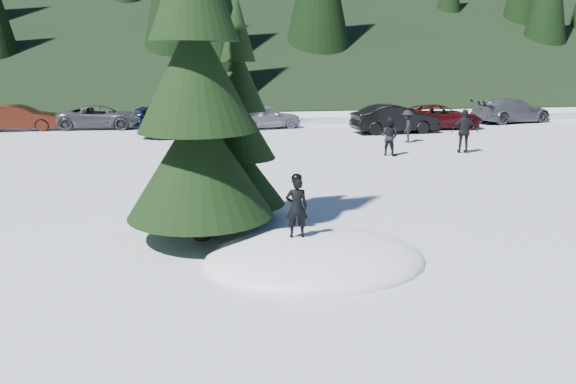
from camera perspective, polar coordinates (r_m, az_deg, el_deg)
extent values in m
plane|color=silver|center=(11.30, 2.76, -7.01)|extent=(200.00, 200.00, 0.00)
ellipsoid|color=white|center=(11.30, 2.76, -7.01)|extent=(4.48, 3.52, 0.96)
cylinder|color=black|center=(12.56, -8.83, -1.66)|extent=(0.38, 0.38, 1.40)
cone|color=black|center=(12.32, -9.02, 3.24)|extent=(3.20, 3.20, 2.46)
cone|color=black|center=(12.12, -9.35, 11.92)|extent=(2.54, 2.54, 2.46)
cylinder|color=black|center=(14.01, -4.81, -0.78)|extent=(0.26, 0.26, 1.00)
cone|color=black|center=(13.86, -4.87, 1.86)|extent=(2.20, 2.20, 1.52)
cone|color=black|center=(13.67, -4.96, 6.58)|extent=(1.75, 1.75, 1.52)
cone|color=black|center=(13.57, -5.07, 11.40)|extent=(1.29, 1.29, 1.52)
cone|color=black|center=(13.58, -5.17, 16.26)|extent=(0.84, 0.84, 1.52)
imported|color=black|center=(11.04, 0.88, -1.56)|extent=(0.47, 0.34, 1.21)
imported|color=black|center=(23.30, 10.26, 5.58)|extent=(0.96, 0.95, 1.56)
imported|color=black|center=(24.63, 17.49, 5.91)|extent=(1.15, 0.74, 1.82)
imported|color=black|center=(27.07, 12.01, 6.56)|extent=(0.93, 1.12, 1.51)
imported|color=#3C140B|center=(33.93, -25.55, 6.81)|extent=(4.25, 1.65, 1.38)
imported|color=#43454A|center=(33.22, -18.50, 7.24)|extent=(4.80, 2.52, 1.29)
imported|color=black|center=(28.40, -9.64, 7.01)|extent=(5.50, 2.82, 1.53)
imported|color=gray|center=(31.51, -2.36, 7.67)|extent=(4.24, 2.57, 1.35)
imported|color=black|center=(30.21, 10.78, 7.31)|extent=(4.60, 1.86, 1.48)
imported|color=#3B0A0C|center=(32.58, 15.07, 7.40)|extent=(4.79, 2.21, 1.33)
imported|color=#4B4D53|center=(36.98, 21.73, 7.72)|extent=(5.41, 3.11, 1.47)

